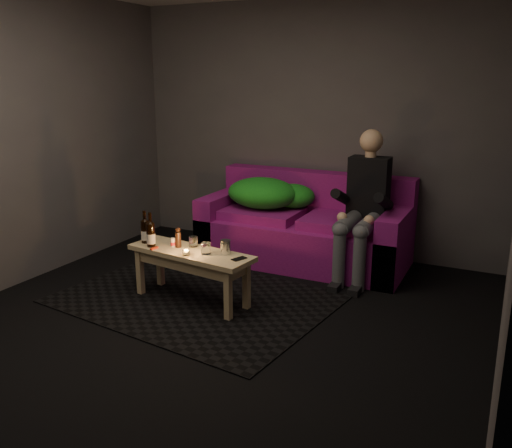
{
  "coord_description": "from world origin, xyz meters",
  "views": [
    {
      "loc": [
        1.98,
        -3.15,
        1.83
      ],
      "look_at": [
        -0.16,
        1.24,
        0.5
      ],
      "focal_mm": 38.0,
      "sensor_mm": 36.0,
      "label": 1
    }
  ],
  "objects_px": {
    "person": "(363,203)",
    "coffee_table": "(191,260)",
    "beer_bottle_a": "(145,231)",
    "steel_cup": "(226,247)",
    "beer_bottle_b": "(151,234)",
    "sofa": "(305,231)"
  },
  "relations": [
    {
      "from": "person",
      "to": "coffee_table",
      "type": "height_order",
      "value": "person"
    },
    {
      "from": "beer_bottle_a",
      "to": "steel_cup",
      "type": "bearing_deg",
      "value": 2.77
    },
    {
      "from": "beer_bottle_a",
      "to": "beer_bottle_b",
      "type": "distance_m",
      "value": 0.13
    },
    {
      "from": "person",
      "to": "steel_cup",
      "type": "relative_size",
      "value": 11.88
    },
    {
      "from": "beer_bottle_b",
      "to": "person",
      "type": "bearing_deg",
      "value": 41.67
    },
    {
      "from": "beer_bottle_a",
      "to": "beer_bottle_b",
      "type": "height_order",
      "value": "beer_bottle_b"
    },
    {
      "from": "coffee_table",
      "to": "sofa",
      "type": "bearing_deg",
      "value": 71.59
    },
    {
      "from": "person",
      "to": "beer_bottle_b",
      "type": "xyz_separation_m",
      "value": [
        -1.45,
        -1.29,
        -0.15
      ]
    },
    {
      "from": "beer_bottle_b",
      "to": "sofa",
      "type": "bearing_deg",
      "value": 60.49
    },
    {
      "from": "sofa",
      "to": "beer_bottle_a",
      "type": "xyz_separation_m",
      "value": [
        -0.93,
        -1.39,
        0.24
      ]
    },
    {
      "from": "sofa",
      "to": "coffee_table",
      "type": "relative_size",
      "value": 1.8
    },
    {
      "from": "coffee_table",
      "to": "beer_bottle_b",
      "type": "distance_m",
      "value": 0.41
    },
    {
      "from": "sofa",
      "to": "beer_bottle_b",
      "type": "bearing_deg",
      "value": -119.51
    },
    {
      "from": "beer_bottle_a",
      "to": "coffee_table",
      "type": "bearing_deg",
      "value": -1.9
    },
    {
      "from": "steel_cup",
      "to": "coffee_table",
      "type": "bearing_deg",
      "value": -170.1
    },
    {
      "from": "coffee_table",
      "to": "steel_cup",
      "type": "distance_m",
      "value": 0.33
    },
    {
      "from": "coffee_table",
      "to": "beer_bottle_a",
      "type": "xyz_separation_m",
      "value": [
        -0.47,
        0.02,
        0.18
      ]
    },
    {
      "from": "person",
      "to": "beer_bottle_a",
      "type": "distance_m",
      "value": 1.99
    },
    {
      "from": "person",
      "to": "beer_bottle_a",
      "type": "relative_size",
      "value": 4.85
    },
    {
      "from": "coffee_table",
      "to": "beer_bottle_b",
      "type": "relative_size",
      "value": 3.88
    },
    {
      "from": "beer_bottle_b",
      "to": "steel_cup",
      "type": "relative_size",
      "value": 2.55
    },
    {
      "from": "beer_bottle_a",
      "to": "sofa",
      "type": "bearing_deg",
      "value": 56.12
    }
  ]
}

